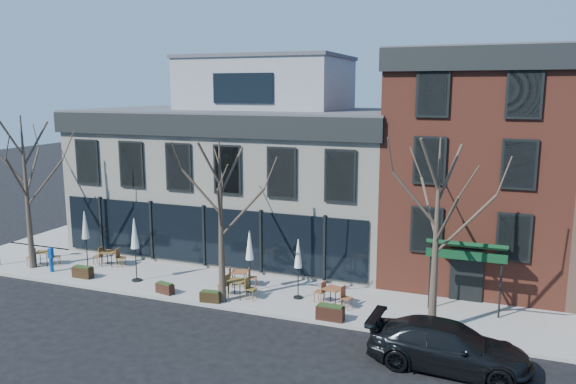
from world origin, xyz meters
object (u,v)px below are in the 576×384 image
(call_box, at_px, (51,258))
(parked_sedan, at_px, (449,346))
(cafe_set_0, at_px, (43,256))
(umbrella_0, at_px, (85,228))

(call_box, bearing_deg, parked_sedan, -8.43)
(call_box, distance_m, cafe_set_0, 1.44)
(call_box, relative_size, cafe_set_0, 0.76)
(parked_sedan, bearing_deg, umbrella_0, 80.38)
(cafe_set_0, bearing_deg, call_box, -30.65)
(call_box, xyz_separation_m, umbrella_0, (1.36, 1.08, 1.46))
(parked_sedan, bearing_deg, call_box, 84.23)
(call_box, bearing_deg, umbrella_0, 38.53)
(parked_sedan, relative_size, umbrella_0, 1.77)
(cafe_set_0, bearing_deg, parked_sedan, -9.86)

